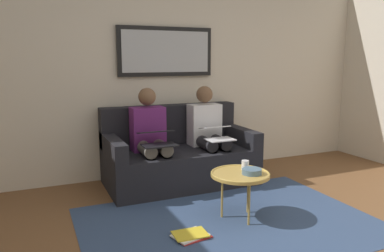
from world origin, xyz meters
TOP-DOWN VIEW (x-y plane):
  - wall_rear at (0.00, -2.60)m, footprint 6.00×0.12m
  - area_rug at (0.00, -0.85)m, footprint 2.60×1.80m
  - couch at (0.00, -2.12)m, footprint 1.72×0.90m
  - framed_mirror at (0.00, -2.51)m, footprint 1.22×0.05m
  - coffee_table at (-0.13, -0.90)m, footprint 0.54×0.54m
  - cup at (-0.23, -0.98)m, footprint 0.07×0.07m
  - bowl at (-0.22, -0.84)m, footprint 0.18×0.18m
  - person_left at (-0.36, -2.05)m, footprint 0.38×0.58m
  - laptop_white at (-0.36, -1.81)m, footprint 0.31×0.36m
  - person_right at (0.36, -2.05)m, footprint 0.38×0.58m
  - laptop_black at (0.36, -1.81)m, footprint 0.36×0.36m
  - magazine_stack at (0.43, -0.73)m, footprint 0.33×0.26m

SIDE VIEW (x-z plane):
  - area_rug at x=0.00m, z-range 0.00..0.01m
  - magazine_stack at x=0.43m, z-range 0.00..0.04m
  - couch at x=0.00m, z-range -0.14..0.76m
  - coffee_table at x=-0.13m, z-range 0.20..0.64m
  - bowl at x=-0.22m, z-range 0.43..0.48m
  - cup at x=-0.23m, z-range 0.43..0.52m
  - person_left at x=-0.36m, z-range 0.04..1.18m
  - person_right at x=0.36m, z-range 0.04..1.18m
  - laptop_white at x=-0.36m, z-range 0.56..0.71m
  - laptop_black at x=0.36m, z-range 0.56..0.71m
  - wall_rear at x=0.00m, z-range 0.00..2.60m
  - framed_mirror at x=0.00m, z-range 1.25..1.85m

